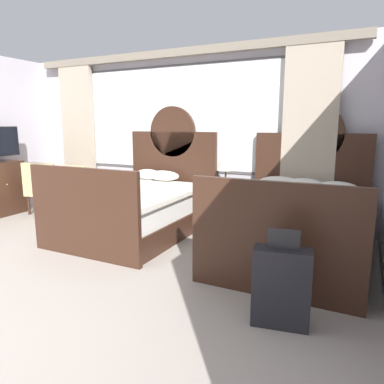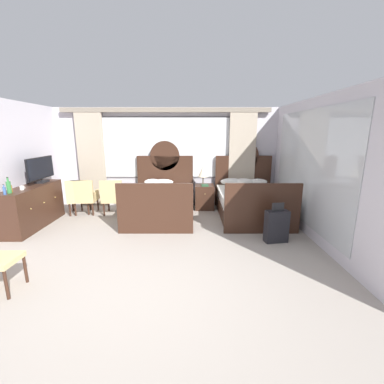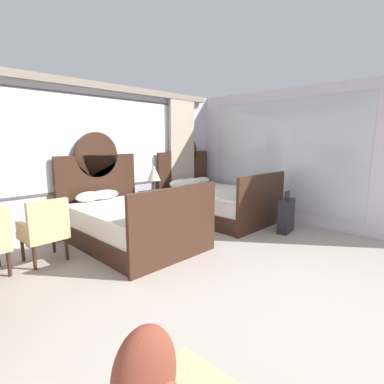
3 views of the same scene
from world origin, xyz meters
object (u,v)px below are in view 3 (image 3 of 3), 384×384
at_px(bed_near_window, 130,221).
at_px(backpack_on_bench, 147,379).
at_px(armchair_by_window_left, 45,228).
at_px(suitcase_on_floor, 286,215).
at_px(nightstand_between_beds, 157,207).
at_px(book_on_nightstand, 160,191).
at_px(table_lamp_on_nightstand, 154,173).
at_px(bed_near_mirror, 216,201).

relative_size(bed_near_window, backpack_on_bench, 4.77).
height_order(bed_near_window, armchair_by_window_left, bed_near_window).
bearing_deg(suitcase_on_floor, nightstand_between_beds, 119.77).
height_order(backpack_on_bench, suitcase_on_floor, backpack_on_bench).
bearing_deg(suitcase_on_floor, bed_near_window, 147.18).
bearing_deg(book_on_nightstand, armchair_by_window_left, -170.56).
distance_m(nightstand_between_beds, table_lamp_on_nightstand, 0.70).
relative_size(book_on_nightstand, suitcase_on_floor, 0.34).
bearing_deg(book_on_nightstand, bed_near_mirror, -27.68).
bearing_deg(bed_near_mirror, suitcase_on_floor, -83.64).
distance_m(table_lamp_on_nightstand, armchair_by_window_left, 2.41).
xyz_separation_m(bed_near_window, backpack_on_bench, (-1.97, -3.07, 0.31)).
bearing_deg(nightstand_between_beds, bed_near_window, -148.00).
xyz_separation_m(bed_near_window, bed_near_mirror, (2.18, 0.01, 0.01)).
height_order(table_lamp_on_nightstand, backpack_on_bench, table_lamp_on_nightstand).
distance_m(armchair_by_window_left, suitcase_on_floor, 3.98).
bearing_deg(suitcase_on_floor, bed_near_mirror, 96.36).
xyz_separation_m(nightstand_between_beds, armchair_by_window_left, (-2.33, -0.49, 0.15)).
bearing_deg(table_lamp_on_nightstand, bed_near_window, -146.44).
distance_m(bed_near_mirror, backpack_on_bench, 5.18).
distance_m(table_lamp_on_nightstand, book_on_nightstand, 0.38).
relative_size(table_lamp_on_nightstand, armchair_by_window_left, 0.60).
distance_m(bed_near_mirror, table_lamp_on_nightstand, 1.47).
bearing_deg(table_lamp_on_nightstand, nightstand_between_beds, -17.20).
relative_size(bed_near_mirror, nightstand_between_beds, 3.30).
bearing_deg(bed_near_mirror, table_lamp_on_nightstand, 148.88).
bearing_deg(backpack_on_bench, table_lamp_on_nightstand, 51.30).
distance_m(bed_near_window, bed_near_mirror, 2.18).
bearing_deg(nightstand_between_beds, table_lamp_on_nightstand, 162.80).
height_order(bed_near_window, backpack_on_bench, bed_near_window).
xyz_separation_m(table_lamp_on_nightstand, armchair_by_window_left, (-2.29, -0.50, -0.55)).
xyz_separation_m(armchair_by_window_left, suitcase_on_floor, (3.59, -1.71, -0.17)).
bearing_deg(armchair_by_window_left, book_on_nightstand, 9.44).
xyz_separation_m(bed_near_window, nightstand_between_beds, (1.09, 0.68, -0.05)).
height_order(nightstand_between_beds, suitcase_on_floor, suitcase_on_floor).
distance_m(backpack_on_bench, suitcase_on_floor, 4.61).
height_order(bed_near_window, bed_near_mirror, same).
height_order(nightstand_between_beds, armchair_by_window_left, armchair_by_window_left).
distance_m(bed_near_window, armchair_by_window_left, 1.26).
height_order(bed_near_window, book_on_nightstand, bed_near_window).
bearing_deg(nightstand_between_beds, backpack_on_bench, -129.20).
bearing_deg(suitcase_on_floor, book_on_nightstand, 120.87).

